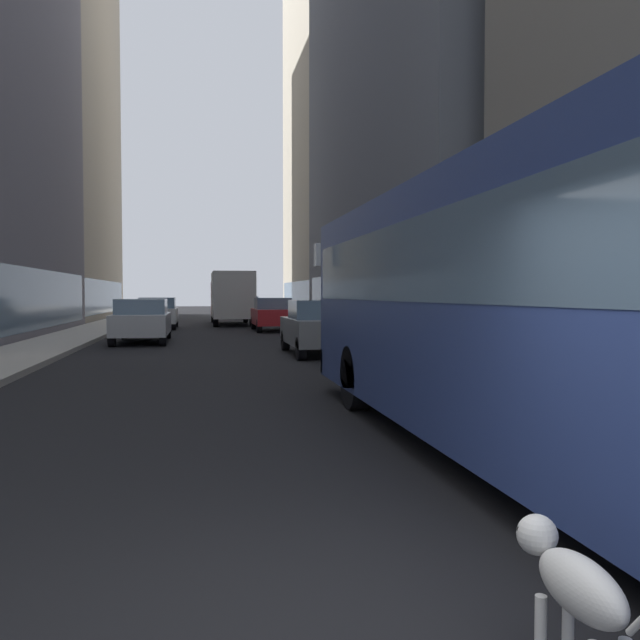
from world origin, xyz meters
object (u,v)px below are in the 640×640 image
(car_white_van, at_px, (158,313))
(box_truck, at_px, (232,296))
(car_red_coupe, at_px, (272,314))
(car_silver_sedan, at_px, (142,320))
(dalmatian_dog, at_px, (572,584))
(car_grey_wagon, at_px, (320,327))
(transit_bus, at_px, (539,297))
(car_blue_hatchback, at_px, (246,307))

(car_white_van, bearing_deg, box_truck, 46.78)
(car_red_coupe, height_order, car_silver_sedan, same)
(box_truck, distance_m, dalmatian_dog, 36.57)
(car_white_van, bearing_deg, car_grey_wagon, -70.35)
(box_truck, height_order, dalmatian_dog, box_truck)
(car_grey_wagon, distance_m, dalmatian_dog, 16.72)
(transit_bus, height_order, car_white_van, transit_bus)
(car_red_coupe, xyz_separation_m, car_silver_sedan, (-5.60, -6.74, 0.01))
(car_white_van, bearing_deg, car_blue_hatchback, 68.91)
(transit_bus, distance_m, car_grey_wagon, 12.86)
(car_blue_hatchback, distance_m, box_truck, 10.42)
(car_red_coupe, bearing_deg, car_silver_sedan, -129.73)
(box_truck, bearing_deg, car_red_coupe, -77.50)
(car_red_coupe, distance_m, car_blue_hatchback, 17.48)
(car_silver_sedan, height_order, box_truck, box_truck)
(car_white_van, distance_m, dalmatian_dog, 32.51)
(car_silver_sedan, bearing_deg, transit_bus, -73.42)
(car_red_coupe, bearing_deg, car_blue_hatchback, 90.00)
(car_grey_wagon, relative_size, car_silver_sedan, 0.86)
(box_truck, bearing_deg, car_white_van, -133.22)
(car_white_van, xyz_separation_m, car_silver_sedan, (0.00, -9.70, 0.00))
(car_blue_hatchback, height_order, box_truck, box_truck)
(car_white_van, relative_size, car_grey_wagon, 0.96)
(car_grey_wagon, bearing_deg, car_blue_hatchback, 90.00)
(car_red_coupe, xyz_separation_m, dalmatian_dog, (-1.91, -29.33, -0.31))
(car_blue_hatchback, xyz_separation_m, dalmatian_dog, (-1.91, -46.81, -0.31))
(transit_bus, bearing_deg, car_blue_hatchback, 90.00)
(car_blue_hatchback, distance_m, car_grey_wagon, 30.20)
(car_red_coupe, distance_m, dalmatian_dog, 29.40)
(car_red_coupe, distance_m, box_truck, 7.44)
(car_white_van, bearing_deg, transit_bus, -78.89)
(car_red_coupe, relative_size, car_grey_wagon, 0.99)
(car_red_coupe, bearing_deg, car_white_van, 152.14)
(car_blue_hatchback, bearing_deg, box_truck, -98.86)
(car_red_coupe, height_order, car_blue_hatchback, same)
(box_truck, bearing_deg, dalmatian_dog, -90.48)
(car_blue_hatchback, distance_m, car_silver_sedan, 24.86)
(car_grey_wagon, xyz_separation_m, box_truck, (-1.60, 19.94, 0.85))
(car_grey_wagon, distance_m, car_silver_sedan, 8.20)
(car_red_coupe, distance_m, car_white_van, 6.33)
(box_truck, bearing_deg, car_silver_sedan, -106.00)
(car_silver_sedan, bearing_deg, box_truck, 74.00)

